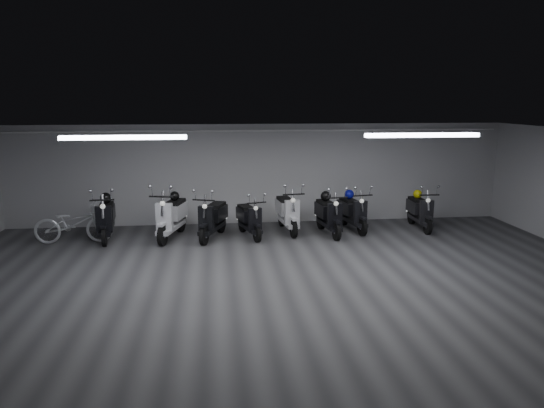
{
  "coord_description": "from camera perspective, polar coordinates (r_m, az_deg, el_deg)",
  "views": [
    {
      "loc": [
        -1.25,
        -9.06,
        3.45
      ],
      "look_at": [
        0.05,
        2.5,
        1.05
      ],
      "focal_mm": 33.39,
      "sensor_mm": 36.0,
      "label": 1
    }
  ],
  "objects": [
    {
      "name": "helmet_3",
      "position": [
        13.84,
        8.7,
        1.08
      ],
      "size": [
        0.26,
        0.26,
        0.26
      ],
      "primitive_type": "sphere",
      "color": "#0B0E7F",
      "rests_on": "scooter_8"
    },
    {
      "name": "scooter_2",
      "position": [
        12.95,
        -11.29,
        -0.64
      ],
      "size": [
        1.17,
        2.11,
        1.49
      ],
      "primitive_type": null,
      "rotation": [
        0.0,
        0.0,
        -0.26
      ],
      "color": "silver",
      "rests_on": "floor"
    },
    {
      "name": "helmet_2",
      "position": [
        13.47,
        -18.24,
        0.64
      ],
      "size": [
        0.29,
        0.29,
        0.29
      ],
      "primitive_type": "sphere",
      "color": "black",
      "rests_on": "scooter_1"
    },
    {
      "name": "scooter_7",
      "position": [
        13.16,
        6.41,
        -0.59
      ],
      "size": [
        0.82,
        1.88,
        1.35
      ],
      "primitive_type": null,
      "rotation": [
        0.0,
        0.0,
        0.12
      ],
      "color": "black",
      "rests_on": "floor"
    },
    {
      "name": "helmet_0",
      "position": [
        13.14,
        -10.93,
        0.89
      ],
      "size": [
        0.24,
        0.24,
        0.24
      ],
      "primitive_type": "sphere",
      "color": "black",
      "rests_on": "scooter_2"
    },
    {
      "name": "bicycle",
      "position": [
        13.27,
        -21.54,
        -1.61
      ],
      "size": [
        1.85,
        0.7,
        1.19
      ],
      "primitive_type": "imported",
      "rotation": [
        0.0,
        0.0,
        1.6
      ],
      "color": "silver",
      "rests_on": "floor"
    },
    {
      "name": "helmet_1",
      "position": [
        13.34,
        6.08,
        0.89
      ],
      "size": [
        0.27,
        0.27,
        0.27
      ],
      "primitive_type": "sphere",
      "color": "black",
      "rests_on": "scooter_7"
    },
    {
      "name": "fluor_strip_left",
      "position": [
        10.24,
        -16.38,
        7.21
      ],
      "size": [
        2.4,
        0.18,
        0.08
      ],
      "primitive_type": "cube",
      "color": "white",
      "rests_on": "ceiling"
    },
    {
      "name": "scooter_6",
      "position": [
        13.35,
        1.76,
        -0.24
      ],
      "size": [
        0.83,
        1.94,
        1.4
      ],
      "primitive_type": null,
      "rotation": [
        0.0,
        0.0,
        0.11
      ],
      "color": "silver",
      "rests_on": "floor"
    },
    {
      "name": "scooter_3",
      "position": [
        12.79,
        -6.72,
        -0.91
      ],
      "size": [
        1.21,
        1.94,
        1.37
      ],
      "primitive_type": null,
      "rotation": [
        0.0,
        0.0,
        -0.35
      ],
      "color": "black",
      "rests_on": "floor"
    },
    {
      "name": "scooter_5",
      "position": [
        12.88,
        -2.58,
        -1.07
      ],
      "size": [
        0.98,
        1.75,
        1.23
      ],
      "primitive_type": null,
      "rotation": [
        0.0,
        0.0,
        0.28
      ],
      "color": "black",
      "rests_on": "floor"
    },
    {
      "name": "front_wall",
      "position": [
        4.72,
        9.96,
        -14.32
      ],
      "size": [
        14.0,
        0.01,
        2.8
      ],
      "primitive_type": "cube",
      "color": "#ADADAF",
      "rests_on": "ground"
    },
    {
      "name": "back_wall",
      "position": [
        14.27,
        -1.34,
        3.39
      ],
      "size": [
        14.0,
        0.01,
        2.8
      ],
      "primitive_type": "cube",
      "color": "#ADADAF",
      "rests_on": "ground"
    },
    {
      "name": "scooter_8",
      "position": [
        13.68,
        9.1,
        -0.27
      ],
      "size": [
        0.89,
        1.84,
        1.31
      ],
      "primitive_type": null,
      "rotation": [
        0.0,
        0.0,
        0.18
      ],
      "color": "black",
      "rests_on": "floor"
    },
    {
      "name": "scooter_9",
      "position": [
        14.22,
        16.38,
        -0.18
      ],
      "size": [
        0.63,
        1.76,
        1.3
      ],
      "primitive_type": null,
      "rotation": [
        0.0,
        0.0,
        -0.03
      ],
      "color": "black",
      "rests_on": "floor"
    },
    {
      "name": "ceiling",
      "position": [
        9.17,
        1.44,
        7.61
      ],
      "size": [
        14.0,
        10.0,
        0.01
      ],
      "primitive_type": "cube",
      "color": "slate",
      "rests_on": "ground"
    },
    {
      "name": "conduit",
      "position": [
        14.07,
        -1.33,
        8.27
      ],
      "size": [
        13.6,
        0.05,
        0.05
      ],
      "primitive_type": "cylinder",
      "rotation": [
        0.0,
        1.57,
        0.0
      ],
      "color": "white",
      "rests_on": "back_wall"
    },
    {
      "name": "fluor_strip_right",
      "position": [
        10.95,
        16.58,
        7.45
      ],
      "size": [
        2.4,
        0.18,
        0.08
      ],
      "primitive_type": "cube",
      "color": "white",
      "rests_on": "ceiling"
    },
    {
      "name": "helmet_4",
      "position": [
        14.39,
        16.09,
        1.09
      ],
      "size": [
        0.24,
        0.24,
        0.24
      ],
      "primitive_type": "sphere",
      "color": "#C1B60B",
      "rests_on": "scooter_9"
    },
    {
      "name": "floor",
      "position": [
        9.78,
        1.36,
        -9.04
      ],
      "size": [
        14.0,
        10.0,
        0.01
      ],
      "primitive_type": "cube",
      "color": "#37373A",
      "rests_on": "ground"
    },
    {
      "name": "scooter_1",
      "position": [
        13.28,
        -18.26,
        -0.89
      ],
      "size": [
        0.83,
        1.94,
        1.4
      ],
      "primitive_type": null,
      "rotation": [
        0.0,
        0.0,
        0.11
      ],
      "color": "black",
      "rests_on": "floor"
    }
  ]
}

